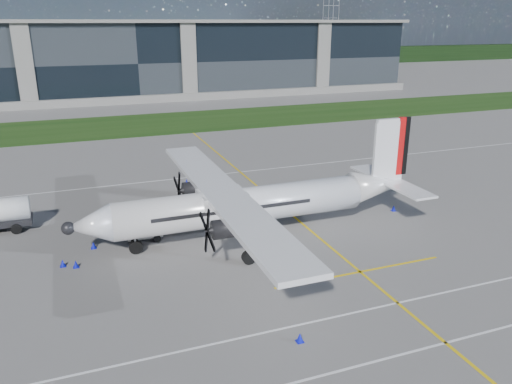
{
  "coord_description": "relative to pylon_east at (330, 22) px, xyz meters",
  "views": [
    {
      "loc": [
        -13.36,
        -30.52,
        15.3
      ],
      "look_at": [
        -1.12,
        2.17,
        3.32
      ],
      "focal_mm": 35.0,
      "sensor_mm": 36.0,
      "label": 1
    }
  ],
  "objects": [
    {
      "name": "terminal_building",
      "position": [
        -85.0,
        -70.0,
        -7.5
      ],
      "size": [
        120.0,
        20.0,
        15.0
      ],
      "primitive_type": "cube",
      "color": "black",
      "rests_on": "ground"
    },
    {
      "name": "white_lane_line",
      "position": [
        -85.0,
        -164.0,
        -14.99
      ],
      "size": [
        90.0,
        0.15,
        0.01
      ],
      "primitive_type": "cube",
      "color": "white",
      "rests_on": "ground"
    },
    {
      "name": "safety_cone_nose_stbd",
      "position": [
        -97.87,
        -146.28,
        -14.75
      ],
      "size": [
        0.36,
        0.36,
        0.5
      ],
      "primitive_type": "cone",
      "color": "#0A10B9",
      "rests_on": "ground"
    },
    {
      "name": "ground",
      "position": [
        -85.0,
        -110.0,
        -15.0
      ],
      "size": [
        400.0,
        400.0,
        0.0
      ],
      "primitive_type": "plane",
      "color": "slate",
      "rests_on": "ground"
    },
    {
      "name": "turboprop_aircraft",
      "position": [
        -86.39,
        -148.2,
        -10.91
      ],
      "size": [
        26.29,
        27.27,
        8.18
      ],
      "primitive_type": null,
      "color": "white",
      "rests_on": "ground"
    },
    {
      "name": "ground_crew_person",
      "position": [
        -92.2,
        -145.33,
        -14.1
      ],
      "size": [
        0.79,
        0.89,
        1.81
      ],
      "primitive_type": "imported",
      "rotation": [
        0.0,
        0.0,
        1.13
      ],
      "color": "#F25907",
      "rests_on": "ground"
    },
    {
      "name": "grass_strip",
      "position": [
        -85.0,
        -102.0,
        -14.98
      ],
      "size": [
        400.0,
        18.0,
        0.04
      ],
      "primitive_type": "cube",
      "color": "#183A0F",
      "rests_on": "ground"
    },
    {
      "name": "safety_cone_nose_port",
      "position": [
        -99.13,
        -148.91,
        -14.75
      ],
      "size": [
        0.36,
        0.36,
        0.5
      ],
      "primitive_type": "cone",
      "color": "#0A10B9",
      "rests_on": "ground"
    },
    {
      "name": "pylon_east",
      "position": [
        0.0,
        0.0,
        0.0
      ],
      "size": [
        9.0,
        4.6,
        30.0
      ],
      "primitive_type": null,
      "color": "gray",
      "rests_on": "ground"
    },
    {
      "name": "safety_cone_portwing",
      "position": [
        -88.82,
        -161.33,
        -14.75
      ],
      "size": [
        0.36,
        0.36,
        0.5
      ],
      "primitive_type": "cone",
      "color": "#0A10B9",
      "rests_on": "ground"
    },
    {
      "name": "tree_line",
      "position": [
        -85.0,
        -10.0,
        -12.0
      ],
      "size": [
        400.0,
        6.0,
        6.0
      ],
      "primitive_type": "cube",
      "color": "black",
      "rests_on": "ground"
    },
    {
      "name": "safety_cone_stbdwing",
      "position": [
        -88.3,
        -134.06,
        -14.75
      ],
      "size": [
        0.36,
        0.36,
        0.5
      ],
      "primitive_type": "cone",
      "color": "#0A10B9",
      "rests_on": "ground"
    },
    {
      "name": "baggage_tug",
      "position": [
        -94.25,
        -146.03,
        -14.19
      ],
      "size": [
        2.71,
        1.62,
        1.62
      ],
      "primitive_type": null,
      "color": "silver",
      "rests_on": "ground"
    },
    {
      "name": "yellow_taxiway_centerline",
      "position": [
        -82.0,
        -140.0,
        -14.99
      ],
      "size": [
        0.2,
        70.0,
        0.01
      ],
      "primitive_type": "cube",
      "color": "yellow",
      "rests_on": "ground"
    },
    {
      "name": "safety_cone_tail",
      "position": [
        -73.48,
        -147.51,
        -14.75
      ],
      "size": [
        0.36,
        0.36,
        0.5
      ],
      "primitive_type": "cone",
      "color": "#0A10B9",
      "rests_on": "ground"
    },
    {
      "name": "safety_cone_fwd",
      "position": [
        -99.94,
        -148.47,
        -14.75
      ],
      "size": [
        0.36,
        0.36,
        0.5
      ],
      "primitive_type": "cone",
      "color": "#0A10B9",
      "rests_on": "ground"
    }
  ]
}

